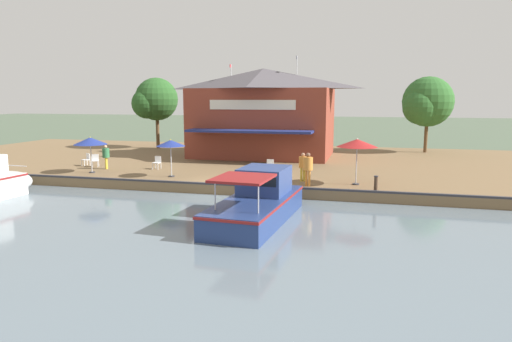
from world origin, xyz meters
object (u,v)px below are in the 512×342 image
object	(u,v)px
patio_umbrella_back_row	(171,143)
tree_downstream_bank	(154,100)
mooring_post	(376,184)
waterfront_restaurant	(263,112)
person_at_quay_edge	(303,164)
patio_umbrella_mid_patio_right	(90,141)
cafe_chair_under_first_umbrella	(157,162)
person_mid_patio	(308,165)
cafe_chair_far_corner_seat	(87,159)
motorboat_fourth_along	(262,200)
patio_umbrella_mid_patio_left	(357,143)
tree_behind_restaurant	(426,103)
cafe_chair_mid_patio	(270,165)
cafe_chair_back_row_seat	(95,160)
person_near_entrance	(106,154)

from	to	relation	value
patio_umbrella_back_row	tree_downstream_bank	size ratio (longest dim) A/B	0.34
mooring_post	tree_downstream_bank	bearing A→B (deg)	-128.45
waterfront_restaurant	person_at_quay_edge	xyz separation A→B (m)	(10.75, 4.82, -2.53)
tree_downstream_bank	patio_umbrella_mid_patio_right	bearing A→B (deg)	10.49
cafe_chair_under_first_umbrella	person_mid_patio	distance (m)	11.03
cafe_chair_far_corner_seat	motorboat_fourth_along	world-z (taller)	motorboat_fourth_along
motorboat_fourth_along	mooring_post	bearing A→B (deg)	130.81
patio_umbrella_mid_patio_left	person_mid_patio	size ratio (longest dim) A/B	1.41
patio_umbrella_mid_patio_right	tree_behind_restaurant	bearing A→B (deg)	127.64
patio_umbrella_mid_patio_right	cafe_chair_far_corner_seat	distance (m)	3.64
cafe_chair_mid_patio	mooring_post	size ratio (longest dim) A/B	1.05
patio_umbrella_mid_patio_left	cafe_chair_back_row_seat	world-z (taller)	patio_umbrella_mid_patio_left
patio_umbrella_mid_patio_left	waterfront_restaurant	bearing A→B (deg)	-144.89
cafe_chair_under_first_umbrella	cafe_chair_mid_patio	world-z (taller)	same
patio_umbrella_mid_patio_left	person_at_quay_edge	bearing A→B (deg)	-95.60
mooring_post	person_at_quay_edge	bearing A→B (deg)	-116.55
person_mid_patio	motorboat_fourth_along	bearing A→B (deg)	-15.61
patio_umbrella_mid_patio_right	cafe_chair_far_corner_seat	world-z (taller)	patio_umbrella_mid_patio_right
person_at_quay_edge	cafe_chair_back_row_seat	bearing A→B (deg)	-97.81
cafe_chair_far_corner_seat	mooring_post	world-z (taller)	cafe_chair_far_corner_seat
person_near_entrance	mooring_post	size ratio (longest dim) A/B	1.96
cafe_chair_mid_patio	tree_behind_restaurant	distance (m)	17.76
tree_downstream_bank	cafe_chair_back_row_seat	bearing A→B (deg)	6.56
cafe_chair_back_row_seat	person_mid_patio	world-z (taller)	person_mid_patio
person_mid_patio	cafe_chair_back_row_seat	bearing A→B (deg)	-102.50
waterfront_restaurant	cafe_chair_back_row_seat	size ratio (longest dim) A/B	13.23
person_at_quay_edge	tree_downstream_bank	distance (m)	21.29
mooring_post	tree_behind_restaurant	bearing A→B (deg)	167.28
person_at_quay_edge	waterfront_restaurant	bearing A→B (deg)	-155.84
cafe_chair_mid_patio	tree_behind_restaurant	world-z (taller)	tree_behind_restaurant
patio_umbrella_mid_patio_right	mooring_post	distance (m)	17.40
waterfront_restaurant	motorboat_fourth_along	bearing A→B (deg)	13.07
person_at_quay_edge	motorboat_fourth_along	world-z (taller)	motorboat_fourth_along
mooring_post	tree_downstream_bank	size ratio (longest dim) A/B	0.12
cafe_chair_back_row_seat	mooring_post	size ratio (longest dim) A/B	1.05
waterfront_restaurant	mooring_post	world-z (taller)	waterfront_restaurant
cafe_chair_far_corner_seat	motorboat_fourth_along	distance (m)	16.79
cafe_chair_far_corner_seat	tree_behind_restaurant	distance (m)	27.53
patio_umbrella_mid_patio_left	cafe_chair_under_first_umbrella	bearing A→B (deg)	-100.64
person_mid_patio	motorboat_fourth_along	xyz separation A→B (m)	(4.85, -1.35, -0.92)
patio_umbrella_back_row	mooring_post	distance (m)	11.98
motorboat_fourth_along	tree_downstream_bank	bearing A→B (deg)	-143.09
patio_umbrella_mid_patio_left	cafe_chair_back_row_seat	xyz separation A→B (m)	(-2.28, -17.46, -1.78)
mooring_post	cafe_chair_under_first_umbrella	bearing A→B (deg)	-106.45
patio_umbrella_mid_patio_left	cafe_chair_under_first_umbrella	size ratio (longest dim) A/B	2.96
person_near_entrance	cafe_chair_mid_patio	bearing A→B (deg)	95.58
person_at_quay_edge	patio_umbrella_mid_patio_left	bearing A→B (deg)	84.40
patio_umbrella_mid_patio_right	cafe_chair_back_row_seat	distance (m)	2.99
waterfront_restaurant	mooring_post	distance (m)	15.78
cafe_chair_under_first_umbrella	person_mid_patio	size ratio (longest dim) A/B	0.48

